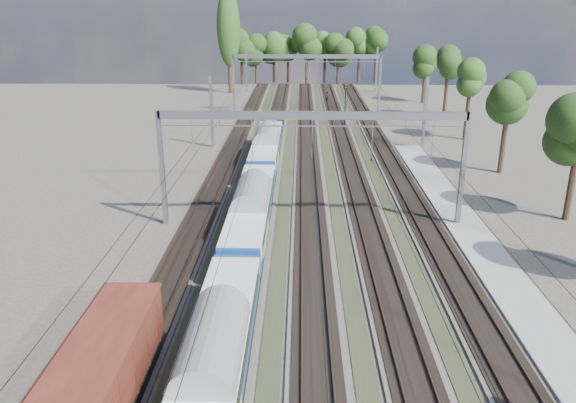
{
  "coord_description": "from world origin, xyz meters",
  "views": [
    {
      "loc": [
        -0.86,
        -11.22,
        16.59
      ],
      "look_at": [
        -1.75,
        27.53,
        2.8
      ],
      "focal_mm": 35.0,
      "sensor_mm": 36.0,
      "label": 1
    }
  ],
  "objects_px": {
    "freight_boxcar": "(86,402)",
    "signal_near": "(345,100)",
    "emu_train": "(251,206)",
    "worker": "(328,97)",
    "signal_far": "(373,131)"
  },
  "relations": [
    {
      "from": "freight_boxcar",
      "to": "signal_near",
      "type": "distance_m",
      "value": 61.04
    },
    {
      "from": "emu_train",
      "to": "signal_far",
      "type": "distance_m",
      "value": 24.08
    },
    {
      "from": "signal_near",
      "to": "signal_far",
      "type": "distance_m",
      "value": 16.78
    },
    {
      "from": "signal_near",
      "to": "signal_far",
      "type": "relative_size",
      "value": 1.17
    },
    {
      "from": "worker",
      "to": "signal_far",
      "type": "distance_m",
      "value": 38.39
    },
    {
      "from": "signal_near",
      "to": "emu_train",
      "type": "bearing_deg",
      "value": -108.81
    },
    {
      "from": "emu_train",
      "to": "worker",
      "type": "bearing_deg",
      "value": 82.03
    },
    {
      "from": "worker",
      "to": "signal_near",
      "type": "relative_size",
      "value": 0.32
    },
    {
      "from": "freight_boxcar",
      "to": "signal_near",
      "type": "relative_size",
      "value": 2.17
    },
    {
      "from": "freight_boxcar",
      "to": "signal_far",
      "type": "relative_size",
      "value": 2.55
    },
    {
      "from": "emu_train",
      "to": "worker",
      "type": "relative_size",
      "value": 29.22
    },
    {
      "from": "signal_near",
      "to": "worker",
      "type": "bearing_deg",
      "value": 89.36
    },
    {
      "from": "freight_boxcar",
      "to": "signal_far",
      "type": "distance_m",
      "value": 45.57
    },
    {
      "from": "freight_boxcar",
      "to": "signal_near",
      "type": "bearing_deg",
      "value": 76.52
    },
    {
      "from": "signal_far",
      "to": "freight_boxcar",
      "type": "bearing_deg",
      "value": -90.96
    }
  ]
}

